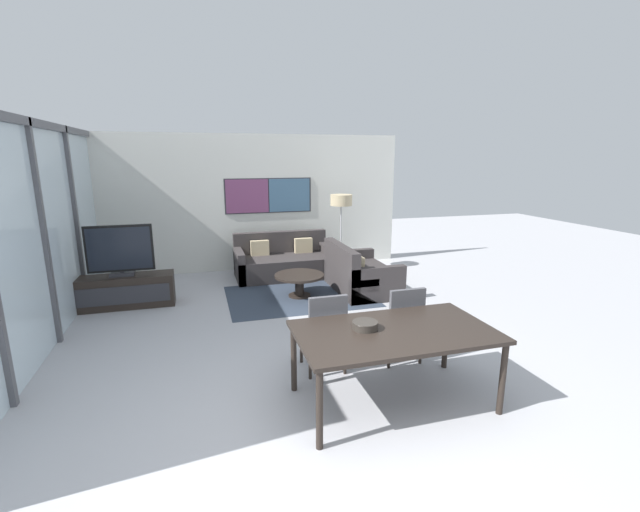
{
  "coord_description": "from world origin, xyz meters",
  "views": [
    {
      "loc": [
        -0.99,
        -2.87,
        2.36
      ],
      "look_at": [
        0.69,
        2.91,
        0.95
      ],
      "focal_mm": 24.0,
      "sensor_mm": 36.0,
      "label": 1
    }
  ],
  "objects_px": {
    "dining_table": "(394,336)",
    "sofa_main": "(284,262)",
    "coffee_table": "(299,280)",
    "fruit_bowl": "(365,325)",
    "television": "(120,251)",
    "sofa_side": "(358,276)",
    "tv_console": "(124,291)",
    "dining_chair_centre": "(402,320)",
    "floor_lamp": "(341,204)",
    "dining_chair_left": "(325,329)"
  },
  "relations": [
    {
      "from": "dining_table",
      "to": "sofa_main",
      "type": "bearing_deg",
      "value": 91.42
    },
    {
      "from": "coffee_table",
      "to": "fruit_bowl",
      "type": "xyz_separation_m",
      "value": [
        -0.14,
        -3.3,
        0.5
      ]
    },
    {
      "from": "television",
      "to": "sofa_side",
      "type": "bearing_deg",
      "value": -3.82
    },
    {
      "from": "tv_console",
      "to": "dining_chair_centre",
      "type": "xyz_separation_m",
      "value": [
        3.38,
        -2.93,
        0.25
      ]
    },
    {
      "from": "sofa_side",
      "to": "floor_lamp",
      "type": "relative_size",
      "value": 0.93
    },
    {
      "from": "television",
      "to": "sofa_side",
      "type": "distance_m",
      "value": 3.94
    },
    {
      "from": "tv_console",
      "to": "television",
      "type": "height_order",
      "value": "television"
    },
    {
      "from": "tv_console",
      "to": "coffee_table",
      "type": "distance_m",
      "value": 2.82
    },
    {
      "from": "sofa_side",
      "to": "dining_chair_centre",
      "type": "xyz_separation_m",
      "value": [
        -0.5,
        -2.67,
        0.24
      ]
    },
    {
      "from": "fruit_bowl",
      "to": "coffee_table",
      "type": "bearing_deg",
      "value": 87.52
    },
    {
      "from": "dining_chair_left",
      "to": "coffee_table",
      "type": "bearing_deg",
      "value": 82.57
    },
    {
      "from": "television",
      "to": "sofa_main",
      "type": "height_order",
      "value": "television"
    },
    {
      "from": "television",
      "to": "dining_chair_left",
      "type": "distance_m",
      "value": 3.84
    },
    {
      "from": "floor_lamp",
      "to": "television",
      "type": "bearing_deg",
      "value": -165.12
    },
    {
      "from": "sofa_main",
      "to": "dining_chair_left",
      "type": "bearing_deg",
      "value": -94.91
    },
    {
      "from": "floor_lamp",
      "to": "sofa_side",
      "type": "bearing_deg",
      "value": -95.57
    },
    {
      "from": "sofa_main",
      "to": "dining_table",
      "type": "distance_m",
      "value": 4.78
    },
    {
      "from": "dining_chair_centre",
      "to": "dining_chair_left",
      "type": "bearing_deg",
      "value": 179.2
    },
    {
      "from": "fruit_bowl",
      "to": "floor_lamp",
      "type": "distance_m",
      "value": 4.87
    },
    {
      "from": "tv_console",
      "to": "dining_chair_left",
      "type": "xyz_separation_m",
      "value": [
        2.46,
        -2.92,
        0.25
      ]
    },
    {
      "from": "television",
      "to": "floor_lamp",
      "type": "relative_size",
      "value": 0.62
    },
    {
      "from": "tv_console",
      "to": "fruit_bowl",
      "type": "distance_m",
      "value": 4.49
    },
    {
      "from": "fruit_bowl",
      "to": "dining_table",
      "type": "bearing_deg",
      "value": -21.21
    },
    {
      "from": "tv_console",
      "to": "fruit_bowl",
      "type": "bearing_deg",
      "value": -53.38
    },
    {
      "from": "television",
      "to": "tv_console",
      "type": "bearing_deg",
      "value": -90.0
    },
    {
      "from": "sofa_main",
      "to": "coffee_table",
      "type": "bearing_deg",
      "value": -90.0
    },
    {
      "from": "sofa_main",
      "to": "floor_lamp",
      "type": "bearing_deg",
      "value": -0.96
    },
    {
      "from": "dining_chair_left",
      "to": "fruit_bowl",
      "type": "bearing_deg",
      "value": -73.11
    },
    {
      "from": "sofa_side",
      "to": "fruit_bowl",
      "type": "height_order",
      "value": "sofa_side"
    },
    {
      "from": "tv_console",
      "to": "fruit_bowl",
      "type": "height_order",
      "value": "fruit_bowl"
    },
    {
      "from": "tv_console",
      "to": "television",
      "type": "xyz_separation_m",
      "value": [
        -0.0,
        0.0,
        0.65
      ]
    },
    {
      "from": "television",
      "to": "dining_table",
      "type": "distance_m",
      "value": 4.7
    },
    {
      "from": "sofa_side",
      "to": "dining_chair_left",
      "type": "xyz_separation_m",
      "value": [
        -1.42,
        -2.66,
        0.24
      ]
    },
    {
      "from": "dining_chair_left",
      "to": "floor_lamp",
      "type": "bearing_deg",
      "value": 68.74
    },
    {
      "from": "dining_chair_centre",
      "to": "coffee_table",
      "type": "bearing_deg",
      "value": 102.33
    },
    {
      "from": "fruit_bowl",
      "to": "dining_chair_centre",
      "type": "bearing_deg",
      "value": 41.91
    },
    {
      "from": "dining_chair_centre",
      "to": "fruit_bowl",
      "type": "xyz_separation_m",
      "value": [
        -0.72,
        -0.65,
        0.28
      ]
    },
    {
      "from": "dining_chair_left",
      "to": "floor_lamp",
      "type": "xyz_separation_m",
      "value": [
        1.55,
        3.98,
        0.9
      ]
    },
    {
      "from": "sofa_main",
      "to": "floor_lamp",
      "type": "relative_size",
      "value": 1.19
    },
    {
      "from": "tv_console",
      "to": "dining_table",
      "type": "height_order",
      "value": "dining_table"
    },
    {
      "from": "fruit_bowl",
      "to": "tv_console",
      "type": "bearing_deg",
      "value": 126.62
    },
    {
      "from": "television",
      "to": "sofa_main",
      "type": "distance_m",
      "value": 3.07
    },
    {
      "from": "tv_console",
      "to": "television",
      "type": "relative_size",
      "value": 1.53
    },
    {
      "from": "television",
      "to": "fruit_bowl",
      "type": "height_order",
      "value": "television"
    },
    {
      "from": "sofa_main",
      "to": "dining_chair_left",
      "type": "distance_m",
      "value": 4.02
    },
    {
      "from": "tv_console",
      "to": "dining_chair_centre",
      "type": "relative_size",
      "value": 1.64
    },
    {
      "from": "television",
      "to": "coffee_table",
      "type": "xyz_separation_m",
      "value": [
        2.8,
        -0.28,
        -0.62
      ]
    },
    {
      "from": "sofa_side",
      "to": "dining_chair_left",
      "type": "height_order",
      "value": "dining_chair_left"
    },
    {
      "from": "sofa_main",
      "to": "fruit_bowl",
      "type": "height_order",
      "value": "sofa_main"
    },
    {
      "from": "sofa_main",
      "to": "dining_chair_centre",
      "type": "xyz_separation_m",
      "value": [
        0.58,
        -4.02,
        0.24
      ]
    }
  ]
}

